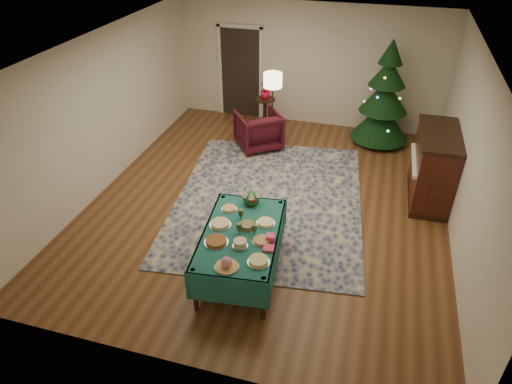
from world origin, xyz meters
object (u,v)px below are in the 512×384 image
(potted_plant, at_px, (265,94))
(armchair, at_px, (258,128))
(floor_lamp, at_px, (273,85))
(gift_box, at_px, (271,238))
(christmas_tree, at_px, (384,98))
(piano, at_px, (433,167))
(side_table, at_px, (265,116))
(buffet_table, at_px, (241,241))

(potted_plant, bearing_deg, armchair, -85.26)
(floor_lamp, height_order, potted_plant, floor_lamp)
(gift_box, height_order, christmas_tree, christmas_tree)
(floor_lamp, distance_m, piano, 3.50)
(gift_box, bearing_deg, side_table, 105.75)
(gift_box, height_order, armchair, armchair)
(piano, bearing_deg, buffet_table, -133.74)
(gift_box, distance_m, potted_plant, 4.78)
(christmas_tree, height_order, piano, christmas_tree)
(gift_box, bearing_deg, piano, 51.91)
(buffet_table, distance_m, potted_plant, 4.64)
(gift_box, distance_m, christmas_tree, 4.94)
(buffet_table, relative_size, armchair, 2.18)
(gift_box, relative_size, armchair, 0.13)
(buffet_table, relative_size, side_table, 2.42)
(buffet_table, bearing_deg, side_table, 100.83)
(gift_box, xyz_separation_m, side_table, (-1.30, 4.60, -0.36))
(floor_lamp, relative_size, side_table, 1.98)
(buffet_table, height_order, piano, piano)
(floor_lamp, distance_m, christmas_tree, 2.35)
(potted_plant, bearing_deg, christmas_tree, 4.14)
(piano, bearing_deg, potted_plant, 152.14)
(armchair, distance_m, christmas_tree, 2.68)
(christmas_tree, bearing_deg, gift_box, -104.19)
(buffet_table, xyz_separation_m, christmas_tree, (1.64, 4.73, 0.44))
(christmas_tree, relative_size, piano, 1.50)
(gift_box, height_order, floor_lamp, floor_lamp)
(floor_lamp, bearing_deg, christmas_tree, 17.97)
(potted_plant, bearing_deg, buffet_table, -79.17)
(floor_lamp, bearing_deg, side_table, 118.64)
(side_table, bearing_deg, buffet_table, -79.17)
(floor_lamp, relative_size, piano, 1.06)
(gift_box, xyz_separation_m, armchair, (-1.23, 3.82, -0.31))
(floor_lamp, xyz_separation_m, potted_plant, (-0.29, 0.54, -0.42))
(buffet_table, bearing_deg, christmas_tree, 70.91)
(potted_plant, distance_m, christmas_tree, 2.52)
(buffet_table, distance_m, christmas_tree, 5.02)
(side_table, relative_size, potted_plant, 1.95)
(gift_box, xyz_separation_m, christmas_tree, (1.21, 4.78, 0.25))
(christmas_tree, bearing_deg, armchair, -158.49)
(gift_box, xyz_separation_m, floor_lamp, (-1.00, 4.06, 0.58))
(armchair, xyz_separation_m, christmas_tree, (2.44, 0.96, 0.56))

